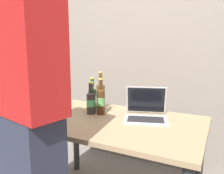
{
  "coord_description": "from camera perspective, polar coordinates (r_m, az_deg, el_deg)",
  "views": [
    {
      "loc": [
        0.72,
        -1.45,
        1.27
      ],
      "look_at": [
        -0.01,
        0.0,
        0.98
      ],
      "focal_mm": 36.07,
      "sensor_mm": 36.0,
      "label": 1
    }
  ],
  "objects": [
    {
      "name": "beer_bottle_green",
      "position": [
        1.92,
        -4.98,
        -2.86
      ],
      "size": [
        0.07,
        0.07,
        0.29
      ],
      "color": "#1E5123",
      "rests_on": "desk"
    },
    {
      "name": "beer_bottle_amber",
      "position": [
        1.85,
        -5.35,
        -3.65
      ],
      "size": [
        0.07,
        0.07,
        0.26
      ],
      "color": "#333333",
      "rests_on": "desk"
    },
    {
      "name": "laptop",
      "position": [
        1.75,
        8.56,
        -6.09
      ],
      "size": [
        0.39,
        0.38,
        0.23
      ],
      "color": "#B7BABC",
      "rests_on": "desk"
    },
    {
      "name": "beer_bottle_dark",
      "position": [
        1.82,
        -2.83,
        -3.37
      ],
      "size": [
        0.07,
        0.07,
        0.3
      ],
      "color": "#472B14",
      "rests_on": "desk"
    },
    {
      "name": "desk",
      "position": [
        1.74,
        0.19,
        -11.39
      ],
      "size": [
        1.32,
        0.82,
        0.73
      ],
      "color": "#9E8460",
      "rests_on": "ground"
    },
    {
      "name": "back_wall",
      "position": [
        2.45,
        9.64,
        10.58
      ],
      "size": [
        6.0,
        0.1,
        2.6
      ],
      "primitive_type": "cube",
      "color": "gray",
      "rests_on": "ground"
    },
    {
      "name": "person_figure",
      "position": [
        1.25,
        -20.58,
        -7.38
      ],
      "size": [
        0.48,
        0.34,
        1.79
      ],
      "color": "#2D3347",
      "rests_on": "ground"
    },
    {
      "name": "beer_bottle_brown",
      "position": [
        1.98,
        -2.86,
        -2.01
      ],
      "size": [
        0.07,
        0.07,
        0.33
      ],
      "color": "brown",
      "rests_on": "desk"
    }
  ]
}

